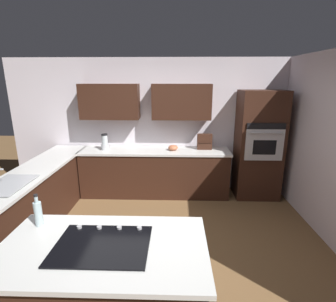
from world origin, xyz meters
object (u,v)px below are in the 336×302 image
(wall_oven, at_px, (259,145))
(blender, at_px, (105,143))
(sink_unit, at_px, (7,184))
(cooktop, at_px, (102,245))
(spice_rack, at_px, (205,142))
(mixing_bowl, at_px, (173,148))
(oil_bottle, at_px, (38,213))

(wall_oven, bearing_deg, blender, 0.03)
(sink_unit, distance_m, cooktop, 1.94)
(sink_unit, distance_m, spice_rack, 3.26)
(sink_unit, distance_m, mixing_bowl, 2.73)
(wall_oven, distance_m, cooktop, 3.64)
(cooktop, bearing_deg, oil_bottle, -23.13)
(sink_unit, height_order, cooktop, sink_unit)
(sink_unit, height_order, spice_rack, spice_rack)
(wall_oven, xyz_separation_m, cooktop, (2.14, 2.94, -0.10))
(blender, distance_m, spice_rack, 1.90)
(blender, distance_m, mixing_bowl, 1.30)
(spice_rack, relative_size, oil_bottle, 0.97)
(wall_oven, distance_m, blender, 2.90)
(spice_rack, xyz_separation_m, oil_bottle, (1.80, 2.74, -0.02))
(wall_oven, distance_m, sink_unit, 4.08)
(wall_oven, height_order, mixing_bowl, wall_oven)
(wall_oven, relative_size, blender, 6.55)
(cooktop, distance_m, spice_rack, 3.24)
(blender, bearing_deg, mixing_bowl, 180.00)
(cooktop, height_order, mixing_bowl, mixing_bowl)
(cooktop, bearing_deg, spice_rack, -110.63)
(sink_unit, xyz_separation_m, cooktop, (-1.54, 1.17, -0.01))
(spice_rack, bearing_deg, mixing_bowl, 8.15)
(cooktop, xyz_separation_m, spice_rack, (-1.14, -3.03, 0.14))
(spice_rack, height_order, oil_bottle, oil_bottle)
(wall_oven, distance_m, oil_bottle, 3.86)
(wall_oven, height_order, blender, wall_oven)
(sink_unit, distance_m, blender, 1.93)
(cooktop, relative_size, mixing_bowl, 4.11)
(wall_oven, relative_size, oil_bottle, 6.52)
(sink_unit, xyz_separation_m, blender, (-0.78, -1.77, 0.11))
(wall_oven, xyz_separation_m, mixing_bowl, (1.60, 0.00, -0.06))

